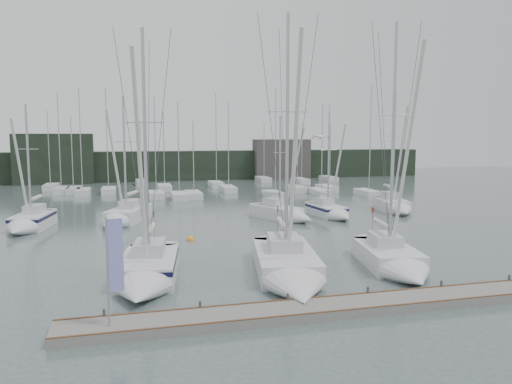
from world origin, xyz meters
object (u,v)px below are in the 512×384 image
sailboat_near_left (146,275)px  sailboat_near_center (291,273)px  sailboat_mid_d (332,212)px  buoy_a (190,240)px  sailboat_near_right (397,263)px  sailboat_mid_e (395,207)px  buoy_c (110,241)px  sailboat_mid_a (28,223)px  sailboat_mid_b (122,218)px  sailboat_mid_c (287,214)px  dock_banner (113,261)px

sailboat_near_left → sailboat_near_center: sailboat_near_center is taller
sailboat_mid_d → buoy_a: (-14.29, -6.56, -0.54)m
sailboat_near_right → sailboat_mid_e: (11.42, 19.81, 0.03)m
sailboat_mid_d → sailboat_near_right: bearing=-106.9°
sailboat_near_center → buoy_c: bearing=136.5°
sailboat_mid_e → buoy_c: bearing=-154.9°
sailboat_mid_a → sailboat_mid_b: bearing=16.4°
sailboat_near_center → sailboat_mid_b: (-8.81, 20.37, 0.01)m
sailboat_mid_b → sailboat_mid_e: (26.76, -0.22, 0.01)m
sailboat_mid_a → sailboat_near_right: bearing=-30.9°
sailboat_mid_a → sailboat_mid_c: (22.16, -0.77, -0.05)m
sailboat_mid_b → sailboat_mid_c: (14.69, -1.74, -0.02)m
sailboat_near_center → dock_banner: size_ratio=3.57×
sailboat_mid_c → dock_banner: (-14.81, -23.38, 2.42)m
sailboat_mid_a → sailboat_mid_e: (34.22, 0.75, -0.01)m
sailboat_near_center → dock_banner: (-8.92, -4.76, 2.40)m
sailboat_mid_b → buoy_a: bearing=-35.8°
buoy_a → dock_banner: dock_banner is taller
sailboat_near_right → sailboat_mid_a: (-22.81, 19.05, 0.05)m
sailboat_near_left → dock_banner: (-1.44, -6.16, 2.37)m
sailboat_mid_b → buoy_c: bearing=-74.3°
buoy_a → sailboat_mid_c: bearing=33.1°
sailboat_mid_d → buoy_c: bearing=-169.4°
sailboat_near_right → dock_banner: size_ratio=3.50×
sailboat_near_right → sailboat_mid_a: size_ratio=1.37×
sailboat_mid_c → buoy_c: size_ratio=20.03×
sailboat_mid_b → sailboat_near_right: bearing=-30.4°
sailboat_near_left → sailboat_mid_c: bearing=60.8°
sailboat_near_right → buoy_c: (-16.13, 13.02, -0.55)m
sailboat_mid_a → sailboat_mid_b: (7.47, 0.97, -0.02)m
sailboat_near_right → sailboat_mid_c: (-0.64, 18.28, 0.00)m
sailboat_mid_e → dock_banner: bearing=-125.9°
sailboat_near_left → sailboat_mid_e: bearing=45.0°
buoy_c → dock_banner: 18.38m
sailboat_near_center → dock_banner: sailboat_near_center is taller
sailboat_near_center → sailboat_mid_d: sailboat_near_center is taller
sailboat_near_left → sailboat_mid_e: (25.43, 18.74, -0.02)m
sailboat_mid_b → buoy_a: size_ratio=19.70×
sailboat_mid_e → dock_banner: sailboat_mid_e is taller
sailboat_mid_a → sailboat_mid_e: 34.23m
sailboat_mid_c → sailboat_mid_b: bearing=148.4°
sailboat_near_left → sailboat_mid_a: (-8.79, 17.99, -0.01)m
sailboat_mid_b → buoy_c: 7.07m
sailboat_mid_b → sailboat_mid_c: size_ratio=1.17×
sailboat_near_left → sailboat_near_right: bearing=4.3°
buoy_a → buoy_c: buoy_a is taller
sailboat_mid_a → sailboat_mid_c: 22.18m
sailboat_near_center → sailboat_mid_b: sailboat_near_center is taller
sailboat_near_left → dock_banner: 6.75m
buoy_c → dock_banner: size_ratio=0.12×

